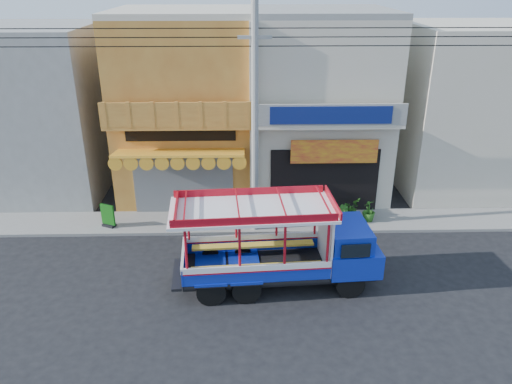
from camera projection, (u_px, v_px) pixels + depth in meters
ground at (286, 276)px, 17.32m from camera, size 90.00×90.00×0.00m
sidewalk at (278, 221)px, 20.95m from camera, size 30.00×2.00×0.12m
shophouse_left at (187, 104)px, 22.85m from camera, size 6.00×7.50×8.24m
shophouse_right at (318, 104)px, 22.98m from camera, size 6.00×6.75×8.24m
party_pilaster at (254, 125)px, 20.11m from camera, size 0.35×0.30×8.00m
filler_building_left at (35, 112)px, 22.85m from camera, size 6.00×6.00×7.60m
filler_building_right at (466, 109)px, 23.30m from camera, size 6.00×6.00×7.60m
utility_pole at (259, 110)px, 18.28m from camera, size 28.00×0.26×9.00m
songthaew_truck at (292, 245)px, 16.28m from camera, size 6.82×2.62×3.12m
green_sign at (108, 217)px, 20.28m from camera, size 0.61×0.49×0.97m
potted_plant_a at (350, 209)px, 20.92m from camera, size 0.96×1.00×0.87m
potted_plant_b at (344, 215)px, 20.38m from camera, size 0.60×0.60×0.86m
potted_plant_c at (369, 210)px, 20.71m from camera, size 0.75×0.75×0.95m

